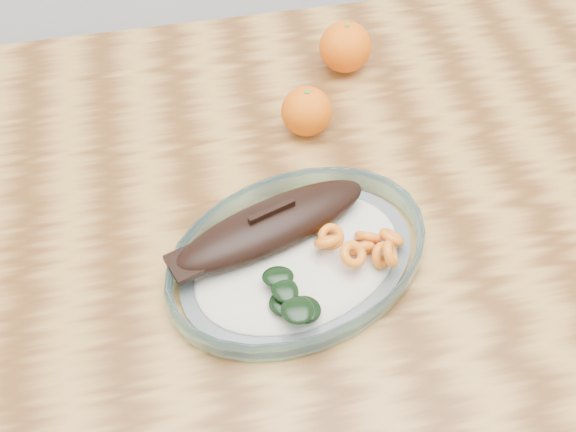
{
  "coord_description": "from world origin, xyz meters",
  "views": [
    {
      "loc": [
        -0.22,
        -0.61,
        1.44
      ],
      "look_at": [
        -0.1,
        -0.05,
        0.77
      ],
      "focal_mm": 45.0,
      "sensor_mm": 36.0,
      "label": 1
    }
  ],
  "objects_px": {
    "dining_table": "(350,230)",
    "orange_left": "(307,111)",
    "plated_meal": "(297,254)",
    "orange_right": "(345,47)"
  },
  "relations": [
    {
      "from": "plated_meal",
      "to": "orange_left",
      "type": "height_order",
      "value": "plated_meal"
    },
    {
      "from": "orange_left",
      "to": "dining_table",
      "type": "bearing_deg",
      "value": -69.9
    },
    {
      "from": "dining_table",
      "to": "plated_meal",
      "type": "bearing_deg",
      "value": -131.92
    },
    {
      "from": "plated_meal",
      "to": "orange_right",
      "type": "xyz_separation_m",
      "value": [
        0.15,
        0.35,
        0.02
      ]
    },
    {
      "from": "dining_table",
      "to": "orange_left",
      "type": "relative_size",
      "value": 17.17
    },
    {
      "from": "plated_meal",
      "to": "orange_right",
      "type": "height_order",
      "value": "plated_meal"
    },
    {
      "from": "orange_left",
      "to": "orange_right",
      "type": "xyz_separation_m",
      "value": [
        0.09,
        0.12,
        0.0
      ]
    },
    {
      "from": "dining_table",
      "to": "plated_meal",
      "type": "height_order",
      "value": "plated_meal"
    },
    {
      "from": "dining_table",
      "to": "orange_left",
      "type": "bearing_deg",
      "value": 110.1
    },
    {
      "from": "dining_table",
      "to": "orange_left",
      "type": "height_order",
      "value": "orange_left"
    }
  ]
}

